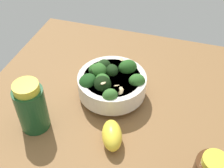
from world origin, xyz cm
name	(u,v)px	position (x,y,z in cm)	size (l,w,h in cm)	color
ground_plane	(108,105)	(0.00, 0.00, -2.34)	(65.61, 65.61, 4.69)	brown
bowl_of_broccoli	(111,82)	(-0.25, -1.34, 4.64)	(17.74, 17.59, 9.65)	silver
lemon_wedge	(112,135)	(-4.92, 12.75, 2.45)	(7.84, 4.40, 4.90)	yellow
bottle_short	(31,107)	(13.61, 13.33, 6.21)	(6.72, 6.72, 12.94)	#194723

